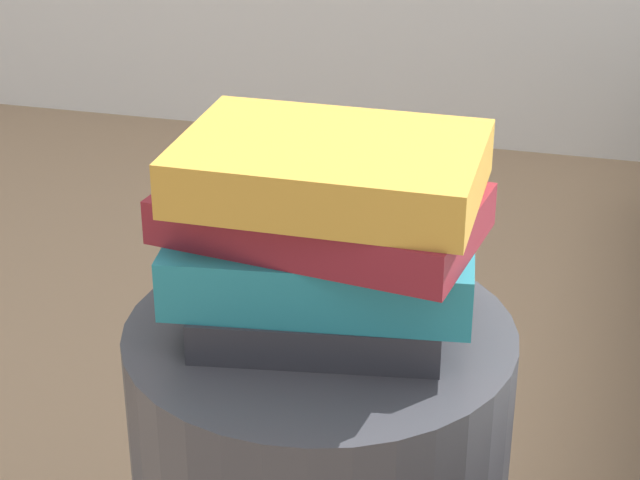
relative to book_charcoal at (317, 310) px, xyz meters
name	(u,v)px	position (x,y,z in m)	size (l,w,h in m)	color
book_charcoal	(317,310)	(0.00, 0.00, 0.00)	(0.24, 0.16, 0.04)	#28282D
book_teal	(327,262)	(0.01, 0.01, 0.05)	(0.30, 0.17, 0.06)	#1E727F
book_maroon	(321,213)	(0.00, 0.01, 0.10)	(0.30, 0.17, 0.04)	maroon
book_ochre	(331,168)	(0.01, 0.01, 0.15)	(0.28, 0.20, 0.05)	#B7842D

